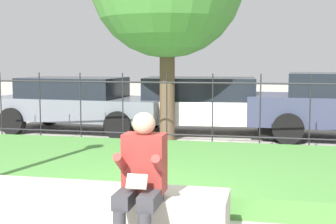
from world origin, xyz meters
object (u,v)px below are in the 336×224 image
(person_seated_reader, at_px, (141,177))
(car_parked_center, at_px, (205,104))
(car_parked_left, at_px, (78,102))
(stone_bench, at_px, (97,214))

(person_seated_reader, relative_size, car_parked_center, 0.27)
(car_parked_center, xyz_separation_m, car_parked_left, (-3.09, -0.24, 0.00))
(person_seated_reader, bearing_deg, car_parked_left, 117.09)
(stone_bench, relative_size, car_parked_left, 0.59)
(car_parked_center, bearing_deg, stone_bench, -95.99)
(stone_bench, relative_size, car_parked_center, 0.55)
(stone_bench, height_order, car_parked_left, car_parked_left)
(person_seated_reader, xyz_separation_m, car_parked_center, (-0.34, 6.95, 0.01))
(car_parked_left, bearing_deg, car_parked_center, 8.30)
(stone_bench, bearing_deg, person_seated_reader, -30.56)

